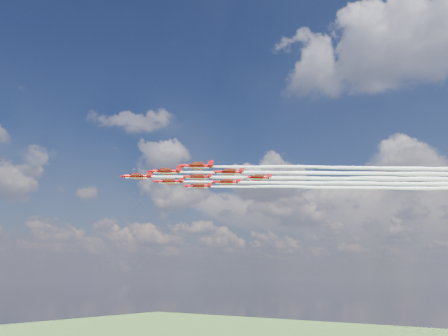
{
  "coord_description": "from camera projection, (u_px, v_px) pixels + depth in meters",
  "views": [
    {
      "loc": [
        102.99,
        -114.0,
        39.79
      ],
      "look_at": [
        20.46,
        -0.44,
        75.51
      ],
      "focal_mm": 35.0,
      "sensor_mm": 36.0,
      "label": 1
    }
  ],
  "objects": [
    {
      "name": "jet_lead",
      "position": [
        335.0,
        178.0,
        155.02
      ],
      "size": [
        116.44,
        92.73,
        2.86
      ],
      "rotation": [
        0.0,
        0.0,
        0.67
      ],
      "color": "#AB090C"
    },
    {
      "name": "jet_row2_port",
      "position": [
        372.0,
        174.0,
        147.95
      ],
      "size": [
        116.44,
        92.73,
        2.86
      ],
      "rotation": [
        0.0,
        0.0,
        0.67
      ],
      "color": "#AB090C"
    },
    {
      "name": "jet_row2_starb",
      "position": [
        357.0,
        183.0,
        162.92
      ],
      "size": [
        116.44,
        92.73,
        2.86
      ],
      "rotation": [
        0.0,
        0.0,
        0.67
      ],
      "color": "#AB090C"
    },
    {
      "name": "jet_row3_port",
      "position": [
        413.0,
        168.0,
        140.89
      ],
      "size": [
        116.44,
        92.73,
        2.86
      ],
      "rotation": [
        0.0,
        0.0,
        0.67
      ],
      "color": "#AB090C"
    },
    {
      "name": "jet_row3_centre",
      "position": [
        393.0,
        179.0,
        155.85
      ],
      "size": [
        116.44,
        92.73,
        2.86
      ],
      "rotation": [
        0.0,
        0.0,
        0.67
      ],
      "color": "#AB090C"
    },
    {
      "name": "jet_row3_starb",
      "position": [
        377.0,
        188.0,
        170.82
      ],
      "size": [
        116.44,
        92.73,
        2.86
      ],
      "rotation": [
        0.0,
        0.0,
        0.67
      ],
      "color": "#AB090C"
    },
    {
      "name": "jet_row4_port",
      "position": [
        433.0,
        174.0,
        148.79
      ],
      "size": [
        116.44,
        92.73,
        2.86
      ],
      "rotation": [
        0.0,
        0.0,
        0.67
      ],
      "color": "#AB090C"
    },
    {
      "name": "jet_row4_starb",
      "position": [
        412.0,
        184.0,
        163.75
      ],
      "size": [
        116.44,
        92.73,
        2.86
      ],
      "rotation": [
        0.0,
        0.0,
        0.67
      ],
      "color": "#AB090C"
    }
  ]
}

